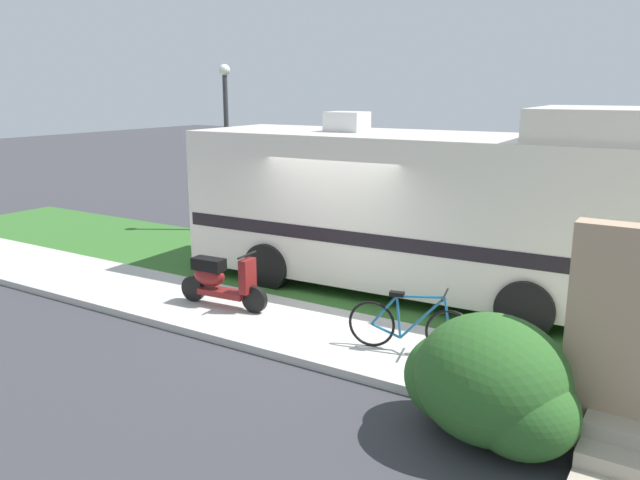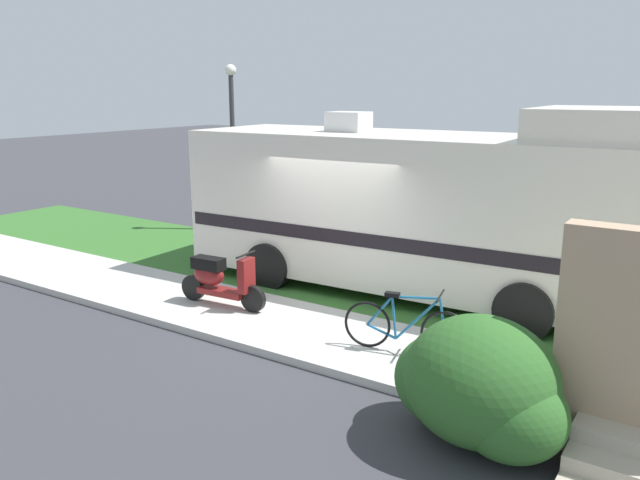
{
  "view_description": "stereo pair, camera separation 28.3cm",
  "coord_description": "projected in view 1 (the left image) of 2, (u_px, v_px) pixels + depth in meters",
  "views": [
    {
      "loc": [
        5.48,
        -8.79,
        3.68
      ],
      "look_at": [
        -0.21,
        0.3,
        1.1
      ],
      "focal_mm": 35.6,
      "sensor_mm": 36.0,
      "label": 1
    },
    {
      "loc": [
        5.71,
        -8.64,
        3.68
      ],
      "look_at": [
        -0.21,
        0.3,
        1.1
      ],
      "focal_mm": 35.6,
      "sensor_mm": 36.0,
      "label": 2
    }
  ],
  "objects": [
    {
      "name": "bush_by_porch",
      "position": [
        489.0,
        385.0,
        6.64
      ],
      "size": [
        1.95,
        1.46,
        1.38
      ],
      "color": "#2D6026",
      "rests_on": "ground"
    },
    {
      "name": "ground_plane",
      "position": [
        321.0,
        307.0,
        10.93
      ],
      "size": [
        80.0,
        80.0,
        0.0
      ],
      "primitive_type": "plane",
      "color": "#38383D"
    },
    {
      "name": "bicycle",
      "position": [
        410.0,
        326.0,
        8.71
      ],
      "size": [
        1.72,
        0.57,
        0.89
      ],
      "color": "black",
      "rests_on": "ground"
    },
    {
      "name": "pickup_truck_far",
      "position": [
        506.0,
        186.0,
        18.22
      ],
      "size": [
        5.54,
        2.19,
        1.72
      ],
      "color": "#1E478C",
      "rests_on": "ground"
    },
    {
      "name": "pickup_truck_near",
      "position": [
        474.0,
        203.0,
        15.34
      ],
      "size": [
        5.33,
        2.14,
        1.79
      ],
      "color": "maroon",
      "rests_on": "ground"
    },
    {
      "name": "bottle_green",
      "position": [
        607.0,
        389.0,
        7.48
      ],
      "size": [
        0.06,
        0.06,
        0.23
      ],
      "color": "#19722D",
      "rests_on": "ground"
    },
    {
      "name": "street_lamp_post",
      "position": [
        227.0,
        133.0,
        15.9
      ],
      "size": [
        0.28,
        0.28,
        4.25
      ],
      "color": "#333338",
      "rests_on": "ground"
    },
    {
      "name": "motorhome_rv",
      "position": [
        411.0,
        206.0,
        11.39
      ],
      "size": [
        8.08,
        2.94,
        3.39
      ],
      "color": "silver",
      "rests_on": "ground"
    },
    {
      "name": "sidewalk",
      "position": [
        281.0,
        325.0,
        9.93
      ],
      "size": [
        24.0,
        2.0,
        0.12
      ],
      "color": "beige",
      "rests_on": "ground"
    },
    {
      "name": "grass_strip",
      "position": [
        363.0,
        283.0,
        12.16
      ],
      "size": [
        24.0,
        3.4,
        0.08
      ],
      "color": "#336628",
      "rests_on": "ground"
    },
    {
      "name": "scooter",
      "position": [
        219.0,
        280.0,
        10.53
      ],
      "size": [
        1.69,
        0.5,
        0.97
      ],
      "color": "black",
      "rests_on": "ground"
    }
  ]
}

